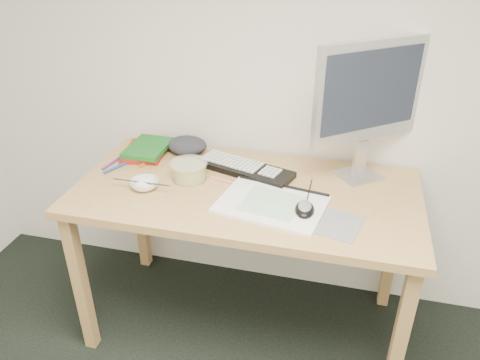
% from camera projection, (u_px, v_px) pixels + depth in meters
% --- Properties ---
extents(room_shell, '(3.60, 3.60, 3.60)m').
position_uv_depth(room_shell, '(132.00, 254.00, 0.25)').
color(room_shell, silver).
rests_on(room_shell, ground).
extents(desk, '(1.40, 0.70, 0.75)m').
position_uv_depth(desk, '(246.00, 206.00, 1.95)').
color(desk, tan).
rests_on(desk, ground).
extents(mousepad, '(0.24, 0.23, 0.00)m').
position_uv_depth(mousepad, '(332.00, 223.00, 1.70)').
color(mousepad, gray).
rests_on(mousepad, desk).
extents(sketchpad, '(0.44, 0.35, 0.01)m').
position_uv_depth(sketchpad, '(271.00, 204.00, 1.80)').
color(sketchpad, silver).
rests_on(sketchpad, desk).
extents(keyboard, '(0.46, 0.26, 0.03)m').
position_uv_depth(keyboard, '(245.00, 169.00, 2.04)').
color(keyboard, black).
rests_on(keyboard, desk).
extents(monitor, '(0.41, 0.34, 0.58)m').
position_uv_depth(monitor, '(369.00, 95.00, 1.83)').
color(monitor, silver).
rests_on(monitor, desk).
extents(mouse, '(0.08, 0.12, 0.04)m').
position_uv_depth(mouse, '(305.00, 207.00, 1.74)').
color(mouse, black).
rests_on(mouse, sketchpad).
extents(rice_bowl, '(0.12, 0.12, 0.04)m').
position_uv_depth(rice_bowl, '(145.00, 184.00, 1.91)').
color(rice_bowl, white).
rests_on(rice_bowl, desk).
extents(chopsticks, '(0.25, 0.02, 0.02)m').
position_uv_depth(chopsticks, '(141.00, 182.00, 1.88)').
color(chopsticks, '#B1B1B3').
rests_on(chopsticks, rice_bowl).
extents(fruit_tub, '(0.20, 0.20, 0.08)m').
position_uv_depth(fruit_tub, '(189.00, 171.00, 1.97)').
color(fruit_tub, '#F1C555').
rests_on(fruit_tub, desk).
extents(book_red, '(0.21, 0.26, 0.02)m').
position_uv_depth(book_red, '(145.00, 151.00, 2.19)').
color(book_red, maroon).
rests_on(book_red, desk).
extents(book_green, '(0.17, 0.24, 0.02)m').
position_uv_depth(book_green, '(148.00, 148.00, 2.18)').
color(book_green, '#18601F').
rests_on(book_green, book_red).
extents(cloth_lump, '(0.19, 0.17, 0.07)m').
position_uv_depth(cloth_lump, '(187.00, 145.00, 2.20)').
color(cloth_lump, '#272B2F').
rests_on(cloth_lump, desk).
extents(pencil_pink, '(0.19, 0.06, 0.01)m').
position_uv_depth(pencil_pink, '(230.00, 182.00, 1.95)').
color(pencil_pink, pink).
rests_on(pencil_pink, desk).
extents(pencil_tan, '(0.14, 0.08, 0.01)m').
position_uv_depth(pencil_tan, '(245.00, 185.00, 1.93)').
color(pencil_tan, tan).
rests_on(pencil_tan, desk).
extents(pencil_black, '(0.16, 0.02, 0.01)m').
position_uv_depth(pencil_black, '(261.00, 181.00, 1.96)').
color(pencil_black, black).
rests_on(pencil_black, desk).
extents(marker_blue, '(0.07, 0.13, 0.01)m').
position_uv_depth(marker_blue, '(117.00, 167.00, 2.07)').
color(marker_blue, '#1B4193').
rests_on(marker_blue, desk).
extents(marker_orange, '(0.05, 0.14, 0.01)m').
position_uv_depth(marker_orange, '(150.00, 161.00, 2.12)').
color(marker_orange, '#CB6017').
rests_on(marker_orange, desk).
extents(marker_purple, '(0.03, 0.13, 0.01)m').
position_uv_depth(marker_purple, '(111.00, 163.00, 2.10)').
color(marker_purple, '#6A268C').
rests_on(marker_purple, desk).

